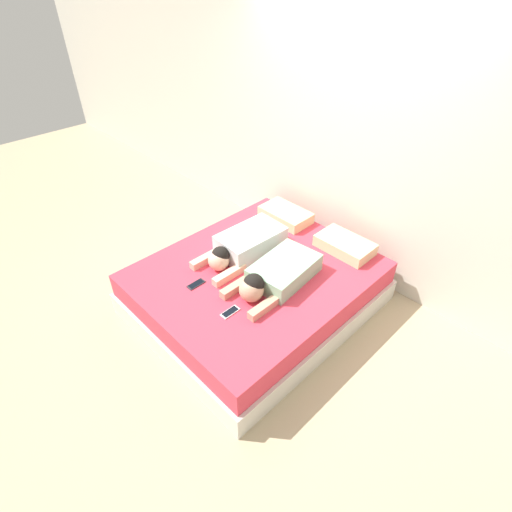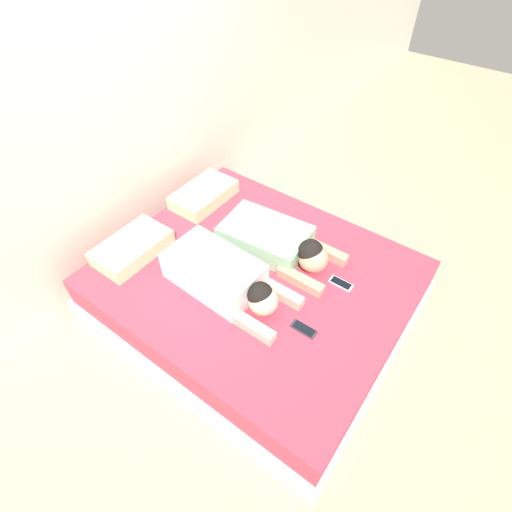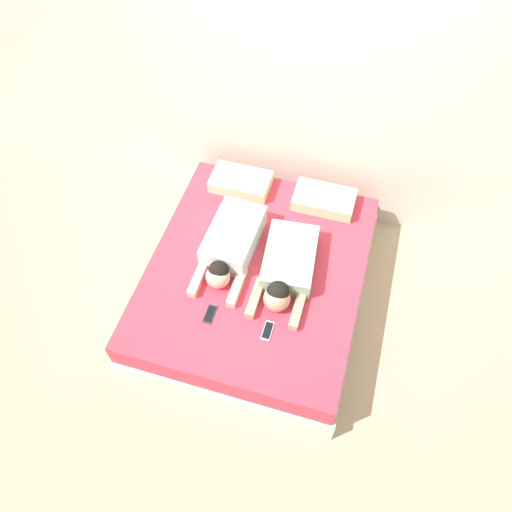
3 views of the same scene
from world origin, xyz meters
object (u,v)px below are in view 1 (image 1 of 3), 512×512
at_px(person_right, 275,275).
at_px(cell_phone_right, 230,312).
at_px(cell_phone_left, 196,284).
at_px(pillow_head_left, 286,215).
at_px(bed, 256,288).
at_px(pillow_head_right, 345,245).
at_px(person_left, 244,245).

xyz_separation_m(person_right, cell_phone_right, (-0.01, -0.51, -0.08)).
bearing_deg(person_right, cell_phone_right, -90.62).
bearing_deg(cell_phone_left, pillow_head_left, 97.32).
distance_m(bed, person_right, 0.40).
height_order(pillow_head_right, person_right, person_right).
bearing_deg(cell_phone_right, bed, 114.94).
xyz_separation_m(pillow_head_left, person_right, (0.63, -0.83, 0.03)).
distance_m(pillow_head_right, person_right, 0.84).
height_order(pillow_head_left, cell_phone_right, pillow_head_left).
distance_m(person_right, cell_phone_right, 0.52).
distance_m(bed, person_left, 0.41).
relative_size(bed, pillow_head_left, 3.89).
bearing_deg(bed, person_right, -3.83).
distance_m(person_left, person_right, 0.50).
xyz_separation_m(person_left, cell_phone_right, (0.48, -0.60, -0.10)).
height_order(pillow_head_right, person_left, person_left).
bearing_deg(person_left, pillow_head_right, 49.90).
xyz_separation_m(bed, cell_phone_left, (-0.21, -0.51, 0.23)).
bearing_deg(bed, person_left, 162.63).
xyz_separation_m(person_left, cell_phone_left, (0.03, -0.59, -0.10)).
xyz_separation_m(bed, pillow_head_left, (-0.38, 0.81, 0.28)).
height_order(bed, person_right, person_right).
distance_m(bed, pillow_head_left, 0.94).
xyz_separation_m(bed, pillow_head_right, (0.38, 0.81, 0.28)).
bearing_deg(person_right, cell_phone_left, -132.77).
distance_m(cell_phone_left, cell_phone_right, 0.46).
height_order(pillow_head_left, person_right, person_right).
bearing_deg(pillow_head_left, person_right, -52.67).
bearing_deg(person_left, bed, -17.37).
bearing_deg(cell_phone_right, pillow_head_right, 84.16).
bearing_deg(person_right, pillow_head_right, 80.99).
relative_size(bed, person_left, 2.28).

